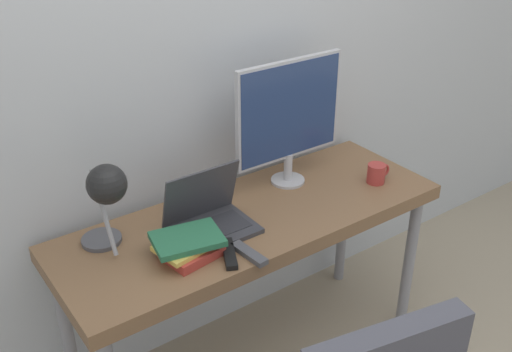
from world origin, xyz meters
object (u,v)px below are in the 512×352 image
(mug, at_px, (377,173))
(laptop, at_px, (209,218))
(book_stack, at_px, (189,246))
(desk_lamp, at_px, (106,192))
(monitor, at_px, (289,114))

(mug, bearing_deg, laptop, 172.57)
(laptop, xyz_separation_m, book_stack, (-0.14, -0.10, -0.01))
(laptop, bearing_deg, desk_lamp, 173.06)
(monitor, distance_m, book_stack, 0.70)
(book_stack, bearing_deg, desk_lamp, 146.01)
(monitor, height_order, book_stack, monitor)
(desk_lamp, bearing_deg, laptop, -6.94)
(monitor, relative_size, book_stack, 2.02)
(laptop, distance_m, monitor, 0.55)
(monitor, bearing_deg, mug, -36.48)
(desk_lamp, relative_size, book_stack, 1.37)
(desk_lamp, bearing_deg, mug, -7.27)
(book_stack, bearing_deg, laptop, 35.01)
(laptop, distance_m, desk_lamp, 0.42)
(laptop, distance_m, mug, 0.78)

